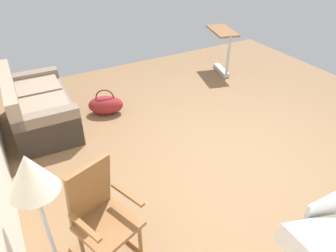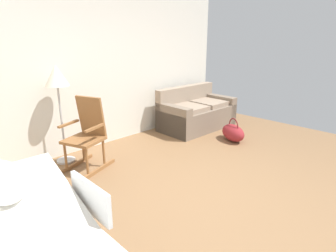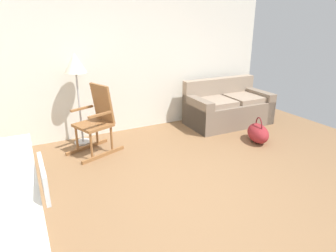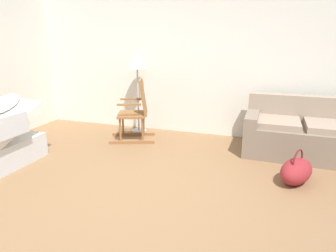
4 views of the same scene
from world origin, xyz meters
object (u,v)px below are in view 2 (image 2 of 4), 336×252
(rocking_chair, at_px, (87,135))
(duffel_bag, at_px, (233,133))
(floor_lamp, at_px, (57,82))
(couch, at_px, (196,114))

(rocking_chair, xyz_separation_m, duffel_bag, (2.48, -0.88, -0.35))
(floor_lamp, height_order, duffel_bag, floor_lamp)
(rocking_chair, xyz_separation_m, floor_lamp, (-0.15, 0.44, 0.72))
(rocking_chair, bearing_deg, duffel_bag, -19.49)
(duffel_bag, bearing_deg, rocking_chair, 160.51)
(floor_lamp, xyz_separation_m, duffel_bag, (2.63, -1.32, -1.07))
(rocking_chair, bearing_deg, couch, 2.54)
(rocking_chair, relative_size, duffel_bag, 1.63)
(floor_lamp, bearing_deg, couch, -6.66)
(rocking_chair, distance_m, floor_lamp, 0.86)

